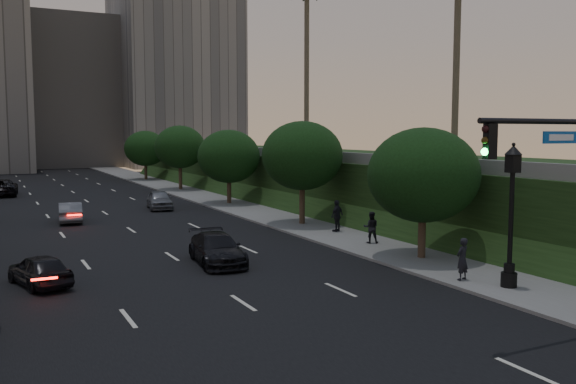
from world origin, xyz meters
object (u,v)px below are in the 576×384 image
sedan_far_left (2,188)px  sedan_mid_left (70,212)px  pedestrian_c (337,216)px  sedan_near_left (40,270)px  pedestrian_a (462,259)px  pedestrian_b (371,227)px  street_lamp (511,222)px  sedan_far_right (159,200)px  sedan_near_right (217,249)px

sedan_far_left → sedan_mid_left: bearing=104.1°
sedan_mid_left → pedestrian_c: (13.53, -12.04, 0.41)m
sedan_near_left → pedestrian_c: size_ratio=2.00×
pedestrian_a → pedestrian_b: size_ratio=1.01×
sedan_near_left → sedan_far_left: size_ratio=0.65×
street_lamp → sedan_far_left: street_lamp is taller
sedan_near_left → pedestrian_b: bearing=169.3°
pedestrian_a → pedestrian_c: pedestrian_c is taller
pedestrian_a → pedestrian_c: size_ratio=0.90×
sedan_mid_left → sedan_far_left: sedan_far_left is taller
sedan_far_right → pedestrian_a: pedestrian_a is taller
pedestrian_b → pedestrian_c: pedestrian_c is taller
sedan_far_left → pedestrian_c: bearing=121.8°
pedestrian_c → sedan_near_right: bearing=2.1°
sedan_mid_left → sedan_far_right: bearing=-143.3°
pedestrian_c → pedestrian_b: bearing=60.4°
pedestrian_b → pedestrian_c: bearing=-65.4°
sedan_mid_left → pedestrian_a: 27.19m
sedan_near_right → pedestrian_b: bearing=10.0°
sedan_mid_left → sedan_far_left: size_ratio=0.72×
street_lamp → pedestrian_a: (-0.84, 1.63, -1.64)m
sedan_far_left → sedan_near_right: (7.91, -37.61, -0.11)m
sedan_far_left → sedan_near_right: sedan_far_left is taller
street_lamp → sedan_far_right: 30.98m
street_lamp → pedestrian_c: street_lamp is taller
street_lamp → pedestrian_a: size_ratio=3.32×
sedan_far_left → sedan_near_right: 38.43m
sedan_far_right → sedan_far_left: bearing=131.1°
street_lamp → pedestrian_b: 10.21m
street_lamp → sedan_near_left: size_ratio=1.49×
sedan_far_right → pedestrian_c: 17.54m
street_lamp → sedan_near_right: size_ratio=1.18×
sedan_near_right → pedestrian_c: pedestrian_c is taller
sedan_far_left → pedestrian_b: bearing=118.7°
sedan_far_right → pedestrian_b: (6.01, -20.38, 0.24)m
sedan_near_right → pedestrian_c: bearing=32.8°
sedan_near_right → sedan_far_right: size_ratio=1.09×
sedan_far_left → pedestrian_b: (16.77, -37.00, 0.18)m
street_lamp → pedestrian_b: bearing=86.7°
street_lamp → sedan_near_right: 12.72m
pedestrian_a → sedan_far_right: bearing=-95.5°
sedan_far_right → pedestrian_c: (6.35, -16.34, 0.34)m
sedan_mid_left → sedan_far_right: sedan_far_right is taller
street_lamp → sedan_far_left: (-16.20, 47.06, -1.83)m
sedan_mid_left → pedestrian_b: size_ratio=2.48×
sedan_mid_left → pedestrian_a: bearing=121.4°
street_lamp → pedestrian_b: (0.58, 10.06, -1.65)m
pedestrian_c → pedestrian_a: bearing=57.3°
pedestrian_b → sedan_far_left: bearing=-36.1°
sedan_near_left → sedan_mid_left: size_ratio=0.91×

